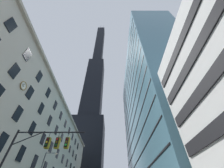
% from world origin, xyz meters
% --- Properties ---
extents(station_building, '(17.76, 65.76, 25.36)m').
position_xyz_m(station_building, '(-19.54, 26.87, 12.66)').
color(station_building, beige).
rests_on(station_building, ground).
extents(dark_skyscraper, '(22.41, 22.41, 226.83)m').
position_xyz_m(dark_skyscraper, '(-13.44, 80.03, 69.01)').
color(dark_skyscraper, black).
rests_on(dark_skyscraper, ground).
extents(glass_office_midrise, '(14.97, 52.38, 58.59)m').
position_xyz_m(glass_office_midrise, '(18.43, 33.56, 29.29)').
color(glass_office_midrise, teal).
rests_on(glass_office_midrise, ground).
extents(traffic_signal_mast, '(7.37, 0.63, 7.88)m').
position_xyz_m(traffic_signal_mast, '(-3.52, 4.17, 5.94)').
color(traffic_signal_mast, black).
rests_on(traffic_signal_mast, sidewalk_left).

